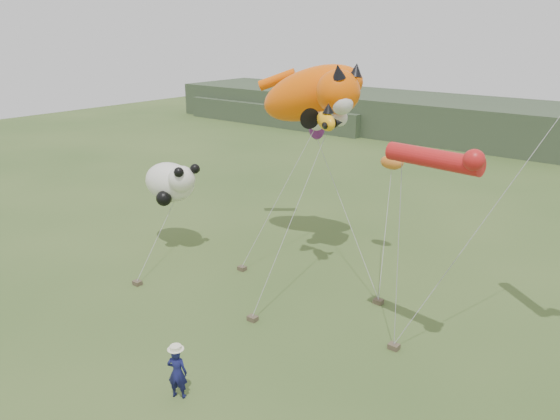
{
  "coord_description": "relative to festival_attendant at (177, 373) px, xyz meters",
  "views": [
    {
      "loc": [
        11.99,
        -11.61,
        11.28
      ],
      "look_at": [
        0.3,
        3.0,
        4.99
      ],
      "focal_mm": 35.0,
      "sensor_mm": 36.0,
      "label": 1
    }
  ],
  "objects": [
    {
      "name": "headland",
      "position": [
        -3.37,
        46.85,
        1.03
      ],
      "size": [
        90.0,
        13.0,
        4.0
      ],
      "color": "#2D3D28",
      "rests_on": "ground"
    },
    {
      "name": "cat_kite",
      "position": [
        -3.93,
        13.05,
        7.24
      ],
      "size": [
        7.35,
        4.15,
        4.13
      ],
      "color": "#FF5D03",
      "rests_on": "ground"
    },
    {
      "name": "sandbag_anchors",
      "position": [
        -1.55,
        6.78,
        -0.79
      ],
      "size": [
        12.1,
        5.66,
        0.2
      ],
      "color": "brown",
      "rests_on": "ground"
    },
    {
      "name": "misc_kites",
      "position": [
        -3.0,
        14.69,
        4.64
      ],
      "size": [
        6.12,
        1.41,
        1.93
      ],
      "color": "orange",
      "rests_on": "ground"
    },
    {
      "name": "tube_kites",
      "position": [
        6.73,
        8.88,
        7.2
      ],
      "size": [
        7.41,
        5.82,
        2.87
      ],
      "color": "black",
      "rests_on": "ground"
    },
    {
      "name": "panda_kite",
      "position": [
        -9.85,
        8.42,
        2.7
      ],
      "size": [
        3.61,
        2.34,
        2.24
      ],
      "color": "white",
      "rests_on": "ground"
    },
    {
      "name": "festival_attendant",
      "position": [
        0.0,
        0.0,
        0.0
      ],
      "size": [
        0.77,
        0.67,
        1.78
      ],
      "primitive_type": "imported",
      "rotation": [
        0.0,
        0.0,
        3.6
      ],
      "color": "#14164E",
      "rests_on": "ground"
    },
    {
      "name": "fish_kite",
      "position": [
        -1.85,
        10.26,
        6.56
      ],
      "size": [
        2.61,
        1.7,
        1.27
      ],
      "color": "#FCA50F",
      "rests_on": "ground"
    },
    {
      "name": "ground",
      "position": [
        -0.25,
        2.16,
        -0.89
      ],
      "size": [
        120.0,
        120.0,
        0.0
      ],
      "primitive_type": "plane",
      "color": "#385123",
      "rests_on": "ground"
    }
  ]
}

